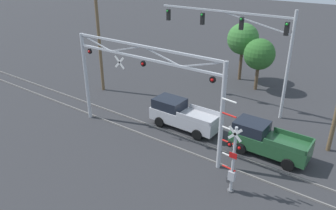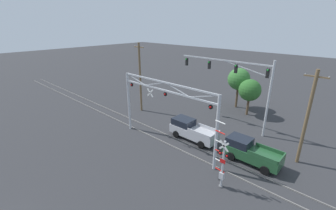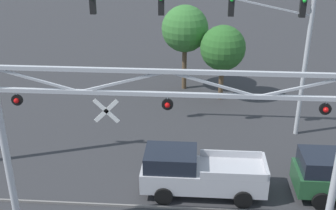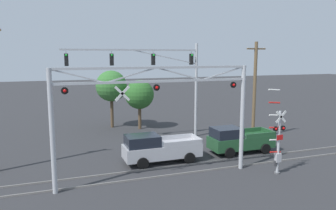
{
  "view_description": "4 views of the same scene",
  "coord_description": "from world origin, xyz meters",
  "views": [
    {
      "loc": [
        13.24,
        0.38,
        11.88
      ],
      "look_at": [
        0.1,
        18.33,
        1.73
      ],
      "focal_mm": 35.0,
      "sensor_mm": 36.0,
      "label": 1
    },
    {
      "loc": [
        14.08,
        0.96,
        12.03
      ],
      "look_at": [
        -0.56,
        16.75,
        4.06
      ],
      "focal_mm": 24.0,
      "sensor_mm": 36.0,
      "label": 2
    },
    {
      "loc": [
        0.92,
        3.2,
        11.21
      ],
      "look_at": [
        -0.17,
        18.35,
        4.39
      ],
      "focal_mm": 45.0,
      "sensor_mm": 36.0,
      "label": 3
    },
    {
      "loc": [
        -5.74,
        -2.17,
        7.42
      ],
      "look_at": [
        1.06,
        16.76,
        4.35
      ],
      "focal_mm": 35.0,
      "sensor_mm": 36.0,
      "label": 4
    }
  ],
  "objects": [
    {
      "name": "background_tree_beyond_span",
      "position": [
        0.06,
        31.14,
        4.28
      ],
      "size": [
        3.16,
        3.16,
        5.89
      ],
      "color": "brown",
      "rests_on": "ground_plane"
    },
    {
      "name": "utility_pole_right",
      "position": [
        10.85,
        21.83,
        4.42
      ],
      "size": [
        1.8,
        0.28,
        8.56
      ],
      "color": "brown",
      "rests_on": "ground_plane"
    },
    {
      "name": "crossing_gantry",
      "position": [
        -0.01,
        15.77,
        4.49
      ],
      "size": [
        11.89,
        0.29,
        6.78
      ],
      "color": "#B7BABF",
      "rests_on": "ground_plane"
    },
    {
      "name": "pickup_truck_lead",
      "position": [
        1.06,
        18.78,
        1.02
      ],
      "size": [
        5.39,
        2.16,
        2.03
      ],
      "color": "#B7B7BC",
      "rests_on": "ground_plane"
    },
    {
      "name": "crossing_signal_mast",
      "position": [
        7.39,
        14.14,
        2.02
      ],
      "size": [
        1.35,
        0.35,
        5.43
      ],
      "color": "#B7BABF",
      "rests_on": "ground_plane"
    },
    {
      "name": "pickup_truck_following",
      "position": [
        7.54,
        18.92,
        1.01
      ],
      "size": [
        4.99,
        2.16,
        2.03
      ],
      "color": "#23512D",
      "rests_on": "ground_plane"
    },
    {
      "name": "traffic_signal_span",
      "position": [
        3.52,
        24.7,
        5.97
      ],
      "size": [
        11.74,
        0.39,
        8.45
      ],
      "color": "#B7BABF",
      "rests_on": "ground_plane"
    },
    {
      "name": "rail_track_far",
      "position": [
        0.0,
        17.49,
        0.05
      ],
      "size": [
        80.0,
        0.08,
        0.1
      ],
      "primitive_type": "cube",
      "color": "gray",
      "rests_on": "ground_plane"
    },
    {
      "name": "background_tree_far_left_verge",
      "position": [
        2.56,
        29.43,
        3.5
      ],
      "size": [
        2.92,
        2.92,
        4.98
      ],
      "color": "brown",
      "rests_on": "ground_plane"
    },
    {
      "name": "rail_track_near",
      "position": [
        0.0,
        16.06,
        0.05
      ],
      "size": [
        80.0,
        0.08,
        0.1
      ],
      "primitive_type": "cube",
      "color": "gray",
      "rests_on": "ground_plane"
    }
  ]
}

